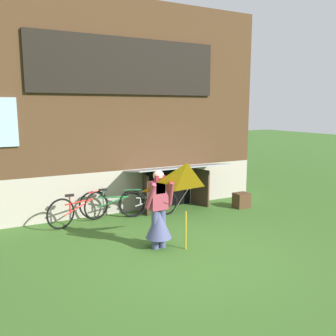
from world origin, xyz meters
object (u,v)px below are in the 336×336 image
(person, at_px, (159,216))
(bicycle_red, at_px, (79,209))
(bicycle_green, at_px, (113,204))
(wooden_crate, at_px, (241,200))
(bicycle_silver, at_px, (149,203))
(kite, at_px, (187,186))

(person, xyz_separation_m, bicycle_red, (-1.04, 2.25, -0.29))
(bicycle_green, relative_size, bicycle_red, 1.00)
(person, bearing_deg, bicycle_red, 95.93)
(bicycle_red, distance_m, wooden_crate, 4.48)
(bicycle_green, relative_size, wooden_crate, 3.96)
(person, relative_size, bicycle_green, 0.97)
(bicycle_green, bearing_deg, wooden_crate, 6.70)
(bicycle_silver, bearing_deg, wooden_crate, 7.83)
(wooden_crate, bearing_deg, bicycle_red, 172.04)
(bicycle_silver, distance_m, bicycle_green, 0.92)
(bicycle_silver, distance_m, bicycle_red, 1.78)
(bicycle_silver, bearing_deg, person, -91.30)
(person, distance_m, bicycle_red, 2.50)
(kite, height_order, bicycle_red, kite)
(bicycle_red, bearing_deg, bicycle_green, -14.10)
(bicycle_green, xyz_separation_m, bicycle_red, (-0.88, -0.08, 0.00))
(bicycle_green, xyz_separation_m, wooden_crate, (3.55, -0.70, -0.17))
(bicycle_silver, height_order, wooden_crate, bicycle_silver)
(bicycle_red, relative_size, wooden_crate, 3.95)
(kite, height_order, bicycle_silver, kite)
(kite, relative_size, bicycle_red, 1.04)
(kite, distance_m, wooden_crate, 3.94)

